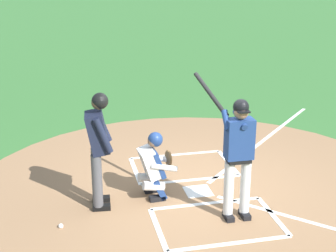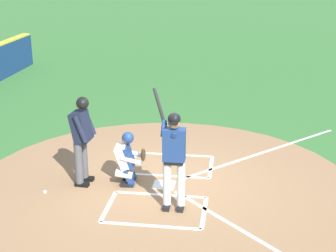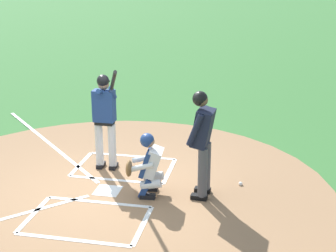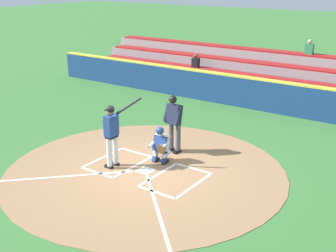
% 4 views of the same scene
% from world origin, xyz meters
% --- Properties ---
extents(ground_plane, '(120.00, 120.00, 0.00)m').
position_xyz_m(ground_plane, '(0.00, 0.00, 0.00)').
color(ground_plane, '#387033').
extents(dirt_circle, '(8.00, 8.00, 0.01)m').
position_xyz_m(dirt_circle, '(0.00, 0.00, 0.01)').
color(dirt_circle, '#99704C').
rests_on(dirt_circle, ground).
extents(home_plate_and_chalk, '(7.93, 4.91, 0.01)m').
position_xyz_m(home_plate_and_chalk, '(0.00, 0.88, 0.01)').
color(home_plate_and_chalk, white).
rests_on(home_plate_and_chalk, dirt_circle).
extents(batter, '(0.93, 0.71, 2.13)m').
position_xyz_m(batter, '(0.94, 0.32, 1.10)').
color(batter, silver).
rests_on(batter, ground).
extents(catcher, '(0.62, 0.61, 1.13)m').
position_xyz_m(catcher, '(-0.00, -0.74, 0.59)').
color(catcher, black).
rests_on(catcher, ground).
extents(plate_umpire, '(0.60, 0.44, 1.86)m').
position_xyz_m(plate_umpire, '(0.14, -1.64, 1.08)').
color(plate_umpire, '#4C4C51').
rests_on(plate_umpire, ground).
extents(baseball, '(0.07, 0.07, 0.07)m').
position_xyz_m(baseball, '(0.70, -2.28, 0.04)').
color(baseball, white).
rests_on(baseball, ground).
extents(backstop_wall, '(22.00, 0.36, 1.31)m').
position_xyz_m(backstop_wall, '(0.00, -7.50, 0.65)').
color(backstop_wall, navy).
rests_on(backstop_wall, ground).
extents(bleacher_stand, '(20.00, 3.40, 2.55)m').
position_xyz_m(bleacher_stand, '(-0.00, -10.20, 0.70)').
color(bleacher_stand, gray).
rests_on(bleacher_stand, ground).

